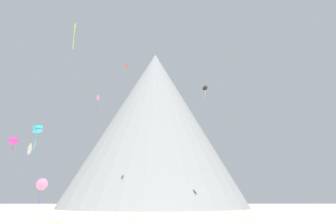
# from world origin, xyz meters

# --- Properties ---
(dune_back_low) EXTENTS (16.04, 16.77, 3.24)m
(dune_back_low) POSITION_xyz_m (19.27, 21.45, 0.00)
(dune_back_low) COLOR #CCBA8E
(dune_back_low) RESTS_ON ground_plane
(bush_far_right) EXTENTS (3.03, 3.03, 1.08)m
(bush_far_right) POSITION_xyz_m (6.71, 20.03, 0.54)
(bush_far_right) COLOR #386633
(bush_far_right) RESTS_ON ground_plane
(bush_far_left) EXTENTS (2.39, 2.39, 0.91)m
(bush_far_left) POSITION_xyz_m (6.38, 14.60, 0.45)
(bush_far_left) COLOR #477238
(bush_far_left) RESTS_ON ground_plane
(rock_massif) EXTENTS (84.37, 84.37, 62.19)m
(rock_massif) POSITION_xyz_m (-2.72, 94.87, 28.88)
(rock_massif) COLOR slate
(rock_massif) RESTS_ON ground_plane
(kite_rainbow_low) EXTENTS (2.56, 0.85, 5.83)m
(kite_rainbow_low) POSITION_xyz_m (-24.23, 41.99, 6.30)
(kite_rainbow_low) COLOR #E5668C
(kite_yellow_high) EXTENTS (0.29, 0.89, 5.17)m
(kite_yellow_high) POSITION_xyz_m (-15.23, 26.69, 33.83)
(kite_yellow_high) COLOR yellow
(kite_black_high) EXTENTS (1.48, 1.17, 3.69)m
(kite_black_high) POSITION_xyz_m (12.36, 50.26, 31.21)
(kite_black_high) COLOR black
(kite_magenta_low) EXTENTS (1.82, 1.87, 3.83)m
(kite_magenta_low) POSITION_xyz_m (-26.79, 32.60, 13.92)
(kite_magenta_low) COLOR #D1339E
(kite_cyan_mid) EXTENTS (1.62, 1.64, 4.22)m
(kite_cyan_mid) POSITION_xyz_m (-20.04, 26.62, 14.83)
(kite_cyan_mid) COLOR #33BCDB
(kite_red_high) EXTENTS (0.79, 0.93, 3.58)m
(kite_red_high) POSITION_xyz_m (-8.22, 50.33, 36.98)
(kite_red_high) COLOR red
(kite_white_low) EXTENTS (0.94, 2.61, 2.58)m
(kite_white_low) POSITION_xyz_m (-27.19, 40.61, 13.60)
(kite_white_low) COLOR white
(kite_pink_mid) EXTENTS (1.15, 1.29, 3.51)m
(kite_pink_mid) POSITION_xyz_m (-12.35, 37.64, 24.19)
(kite_pink_mid) COLOR pink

